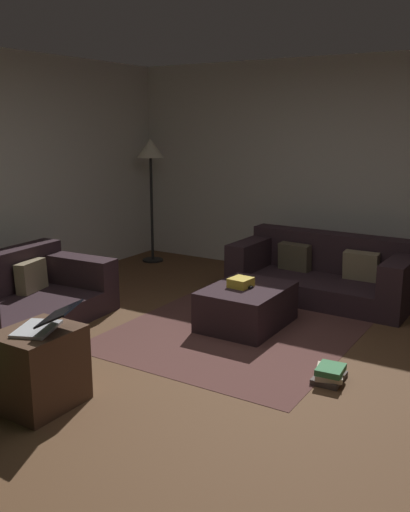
# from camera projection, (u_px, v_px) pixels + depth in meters

# --- Properties ---
(ground_plane) EXTENTS (6.40, 6.40, 0.00)m
(ground_plane) POSITION_uv_depth(u_px,v_px,m) (230.00, 374.00, 4.23)
(ground_plane) COLOR brown
(corner_partition) EXTENTS (0.12, 6.40, 2.60)m
(corner_partition) POSITION_uv_depth(u_px,v_px,m) (364.00, 171.00, 6.52)
(corner_partition) COLOR beige
(corner_partition) RESTS_ON ground_plane
(couch_left) EXTENTS (1.81, 1.09, 0.64)m
(couch_left) POSITION_uv_depth(u_px,v_px,m) (11.00, 300.00, 5.19)
(couch_left) COLOR #2D1E23
(couch_left) RESTS_ON ground_plane
(couch_right) EXTENTS (0.94, 1.90, 0.66)m
(couch_right) POSITION_uv_depth(u_px,v_px,m) (325.00, 273.00, 6.06)
(couch_right) COLOR #2D1E23
(couch_right) RESTS_ON ground_plane
(ottoman) EXTENTS (0.87, 0.66, 0.37)m
(ottoman) POSITION_uv_depth(u_px,v_px,m) (247.00, 306.00, 5.21)
(ottoman) COLOR #2D1E23
(ottoman) RESTS_ON ground_plane
(gift_box) EXTENTS (0.22, 0.20, 0.08)m
(gift_box) POSITION_uv_depth(u_px,v_px,m) (241.00, 282.00, 5.17)
(gift_box) COLOR gold
(gift_box) RESTS_ON ottoman
(tv_remote) EXTENTS (0.06, 0.16, 0.02)m
(tv_remote) POSITION_uv_depth(u_px,v_px,m) (244.00, 286.00, 5.15)
(tv_remote) COLOR black
(tv_remote) RESTS_ON ottoman
(side_table) EXTENTS (0.52, 0.44, 0.53)m
(side_table) POSITION_uv_depth(u_px,v_px,m) (40.00, 368.00, 3.71)
(side_table) COLOR #4C3323
(side_table) RESTS_ON ground_plane
(laptop) EXTENTS (0.45, 0.48, 0.18)m
(laptop) POSITION_uv_depth(u_px,v_px,m) (45.00, 323.00, 3.63)
(laptop) COLOR silver
(laptop) RESTS_ON side_table
(book_stack) EXTENTS (0.33, 0.27, 0.13)m
(book_stack) POSITION_uv_depth(u_px,v_px,m) (330.00, 374.00, 4.11)
(book_stack) COLOR #4C423D
(book_stack) RESTS_ON ground_plane
(corner_lamp) EXTENTS (0.36, 0.36, 1.64)m
(corner_lamp) POSITION_uv_depth(u_px,v_px,m) (151.00, 158.00, 7.38)
(corner_lamp) COLOR black
(corner_lamp) RESTS_ON ground_plane
(area_rug) EXTENTS (2.60, 2.00, 0.01)m
(area_rug) POSITION_uv_depth(u_px,v_px,m) (246.00, 325.00, 5.25)
(area_rug) COLOR #53302C
(area_rug) RESTS_ON ground_plane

